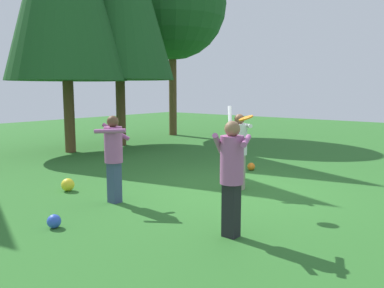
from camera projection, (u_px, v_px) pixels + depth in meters
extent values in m
plane|color=#2D6B28|center=(235.00, 190.00, 8.54)|extent=(40.00, 40.00, 0.00)
cube|color=gray|center=(239.00, 172.00, 8.54)|extent=(0.19, 0.22, 0.76)
cylinder|color=silver|center=(239.00, 139.00, 8.44)|extent=(0.34, 0.34, 0.66)
sphere|color=brown|center=(240.00, 119.00, 8.38)|extent=(0.21, 0.21, 0.21)
cylinder|color=silver|center=(249.00, 126.00, 8.40)|extent=(0.50, 0.41, 0.12)
cylinder|color=silver|center=(230.00, 118.00, 8.38)|extent=(0.35, 0.29, 0.51)
cube|color=black|center=(231.00, 210.00, 5.81)|extent=(0.19, 0.22, 0.80)
cylinder|color=#A85693|center=(232.00, 160.00, 5.70)|extent=(0.34, 0.34, 0.69)
sphere|color=#8C6647|center=(232.00, 129.00, 5.64)|extent=(0.23, 0.23, 0.23)
cylinder|color=#A85693|center=(218.00, 144.00, 5.72)|extent=(0.53, 0.30, 0.37)
cylinder|color=#A85693|center=(246.00, 141.00, 5.62)|extent=(0.57, 0.32, 0.12)
cube|color=#38476B|center=(114.00, 182.00, 7.56)|extent=(0.19, 0.22, 0.77)
cylinder|color=#A85693|center=(113.00, 145.00, 7.46)|extent=(0.34, 0.34, 0.67)
sphere|color=brown|center=(113.00, 122.00, 7.40)|extent=(0.22, 0.22, 0.22)
cylinder|color=#A85693|center=(116.00, 132.00, 7.63)|extent=(0.37, 0.49, 0.35)
cylinder|color=#A85693|center=(110.00, 131.00, 7.22)|extent=(0.39, 0.52, 0.10)
cylinder|color=orange|center=(246.00, 118.00, 7.20)|extent=(0.38, 0.38, 0.11)
sphere|color=yellow|center=(68.00, 185.00, 8.42)|extent=(0.27, 0.27, 0.27)
sphere|color=red|center=(231.00, 152.00, 12.84)|extent=(0.22, 0.22, 0.22)
sphere|color=blue|center=(54.00, 221.00, 6.20)|extent=(0.22, 0.22, 0.22)
sphere|color=orange|center=(251.00, 167.00, 10.55)|extent=(0.20, 0.20, 0.20)
cylinder|color=brown|center=(173.00, 87.00, 18.28)|extent=(0.35, 0.35, 4.40)
sphere|color=#1E5123|center=(172.00, 5.00, 17.77)|extent=(4.84, 4.84, 4.84)
cylinder|color=brown|center=(120.00, 86.00, 14.92)|extent=(0.35, 0.35, 4.49)
cylinder|color=brown|center=(68.00, 87.00, 13.29)|extent=(0.35, 0.35, 4.37)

